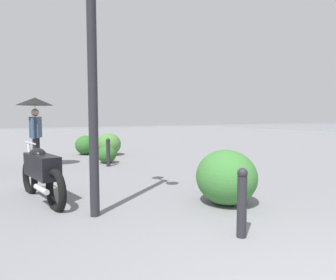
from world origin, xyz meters
The scene contains 9 objects.
lamppost centered at (3.36, 0.94, 2.93)m, with size 0.98×0.28×4.46m.
motorcycle centered at (4.68, 1.52, 0.50)m, with size 2.16×0.51×1.06m.
pedestrian centered at (8.43, 1.21, 1.60)m, with size 1.00×1.00×2.03m.
bollard_near centered at (1.68, -0.41, 0.45)m, with size 0.13×0.13×0.87m.
bollard_mid centered at (7.62, -0.68, 0.44)m, with size 0.13×0.13×0.85m.
shrub_low centered at (8.27, -0.84, 0.28)m, with size 0.66×0.59×0.56m.
shrub_round centered at (2.87, -1.17, 0.46)m, with size 1.09×0.98×0.93m.
shrub_wide centered at (10.79, -0.81, 0.37)m, with size 0.88×0.79×0.75m.
shrub_tall centered at (10.14, -1.53, 0.42)m, with size 1.00×0.90×0.85m.
Camera 1 is at (-1.04, 2.17, 1.49)m, focal length 32.34 mm.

